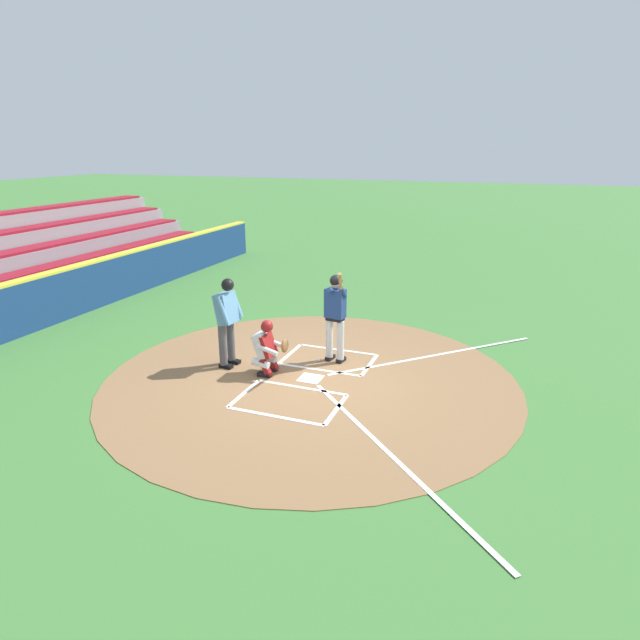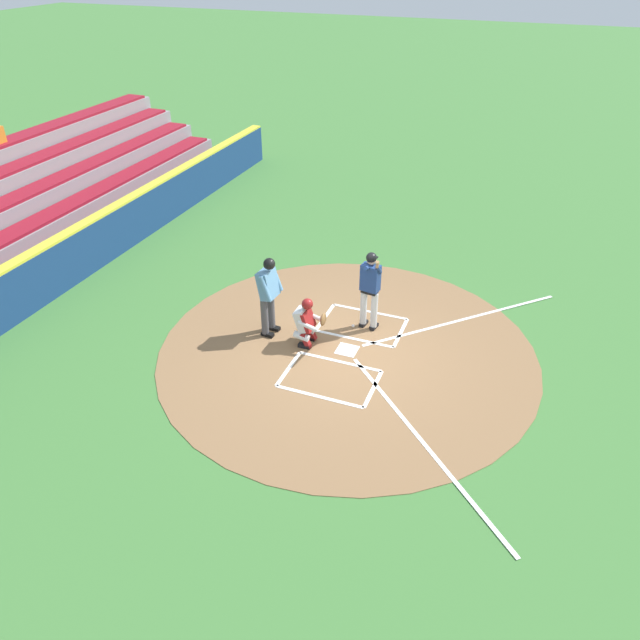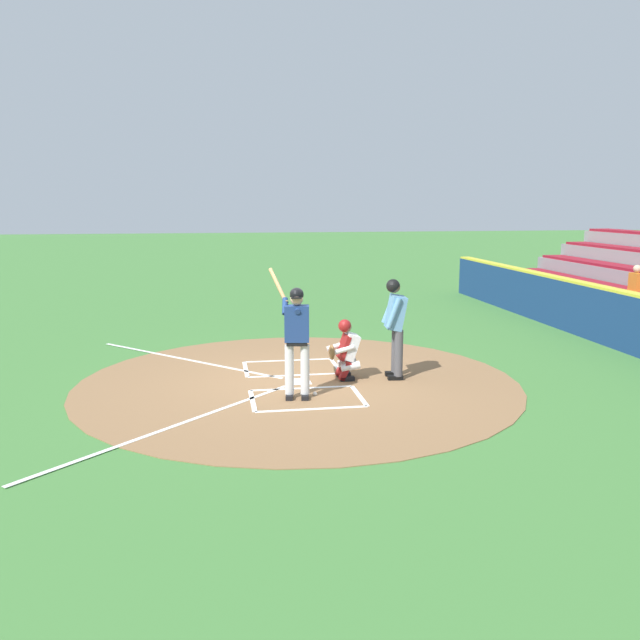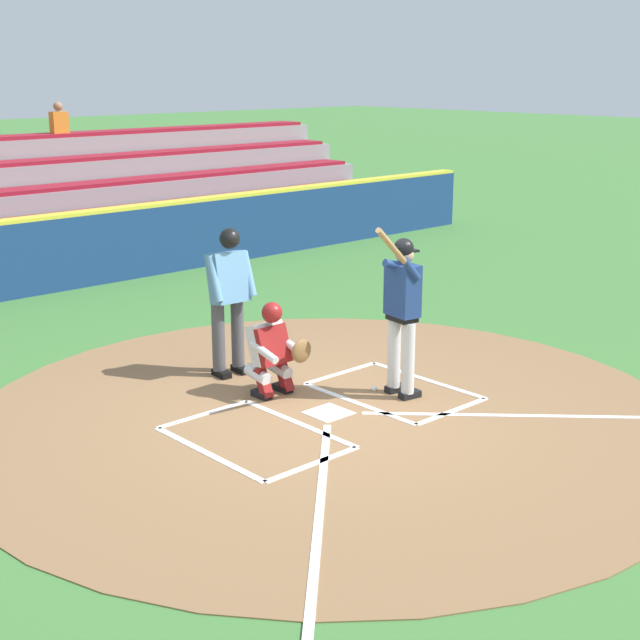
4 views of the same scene
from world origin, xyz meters
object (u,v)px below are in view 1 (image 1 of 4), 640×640
plate_umpire (227,316)px  baseball (319,360)px  batter (335,312)px  catcher (267,346)px

plate_umpire → baseball: size_ratio=25.20×
batter → plate_umpire: size_ratio=1.14×
batter → catcher: (1.06, -1.05, -0.51)m
catcher → baseball: catcher is taller
catcher → baseball: (-0.96, 0.72, -0.55)m
batter → baseball: bearing=-72.9°
catcher → plate_umpire: bearing=-94.8°
catcher → baseball: size_ratio=15.27×
batter → plate_umpire: 2.20m
plate_umpire → baseball: 2.13m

